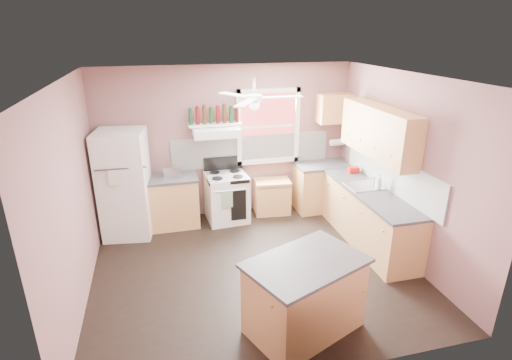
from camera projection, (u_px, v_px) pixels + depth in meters
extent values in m
plane|color=black|center=(254.00, 268.00, 5.78)|extent=(4.50, 4.50, 0.00)
plane|color=white|center=(254.00, 77.00, 4.82)|extent=(4.50, 4.50, 0.00)
cube|color=#7E5554|center=(227.00, 142.00, 7.14)|extent=(4.50, 0.05, 2.70)
cube|color=#7E5554|center=(405.00, 168.00, 5.83)|extent=(0.05, 4.00, 2.70)
cube|color=#7E5554|center=(70.00, 198.00, 4.78)|extent=(0.05, 4.00, 2.70)
cube|color=white|center=(252.00, 150.00, 7.27)|extent=(2.90, 0.03, 0.55)
cube|color=white|center=(390.00, 172.00, 6.15)|extent=(0.03, 2.60, 0.55)
cube|color=maroon|center=(268.00, 127.00, 7.18)|extent=(1.00, 0.02, 1.20)
cube|color=white|center=(268.00, 127.00, 7.16)|extent=(1.16, 0.07, 1.36)
cube|color=white|center=(125.00, 184.00, 6.47)|extent=(0.84, 0.83, 1.77)
cube|color=tan|center=(172.00, 202.00, 6.93)|extent=(0.90, 0.60, 0.86)
cube|color=#3C3C3F|center=(170.00, 178.00, 6.77)|extent=(0.92, 0.62, 0.04)
cube|color=silver|center=(173.00, 172.00, 6.72)|extent=(0.31, 0.24, 0.18)
cube|color=white|center=(227.00, 198.00, 7.11)|extent=(0.74, 0.68, 0.86)
cube|color=white|center=(216.00, 132.00, 6.74)|extent=(0.78, 0.50, 0.14)
cube|color=white|center=(215.00, 124.00, 6.81)|extent=(0.90, 0.26, 0.03)
cube|color=tan|center=(272.00, 196.00, 7.43)|extent=(0.68, 0.49, 0.64)
cube|color=tan|center=(322.00, 187.00, 7.57)|extent=(1.00, 0.60, 0.86)
cube|color=tan|center=(368.00, 218.00, 6.35)|extent=(0.60, 2.20, 0.86)
cube|color=#3C3C3F|center=(323.00, 165.00, 7.41)|extent=(1.02, 0.62, 0.04)
cube|color=#3C3C3F|center=(371.00, 192.00, 6.19)|extent=(0.62, 2.22, 0.04)
cube|color=silver|center=(365.00, 186.00, 6.36)|extent=(0.55, 0.45, 0.03)
cylinder|color=silver|center=(374.00, 181.00, 6.37)|extent=(0.03, 0.03, 0.14)
cube|color=tan|center=(378.00, 132.00, 6.08)|extent=(0.33, 1.80, 0.76)
cube|color=tan|center=(334.00, 108.00, 7.21)|extent=(0.60, 0.33, 0.52)
cylinder|color=white|center=(337.00, 142.00, 7.50)|extent=(0.26, 0.12, 0.12)
cube|color=tan|center=(304.00, 297.00, 4.48)|extent=(1.42, 1.18, 0.86)
cube|color=#3C3C3F|center=(306.00, 263.00, 4.32)|extent=(1.51, 1.27, 0.04)
cylinder|color=white|center=(254.00, 98.00, 4.91)|extent=(0.20, 0.20, 0.08)
imported|color=silver|center=(379.00, 182.00, 6.20)|extent=(0.10, 0.10, 0.24)
cube|color=#B1120F|center=(353.00, 170.00, 6.94)|extent=(0.19, 0.13, 0.10)
cylinder|color=#143819|center=(191.00, 117.00, 6.67)|extent=(0.06, 0.06, 0.27)
cylinder|color=#590F0F|center=(197.00, 116.00, 6.69)|extent=(0.06, 0.06, 0.29)
cylinder|color=#3F230F|center=(204.00, 115.00, 6.71)|extent=(0.06, 0.06, 0.31)
cylinder|color=#143819|center=(211.00, 116.00, 6.75)|extent=(0.06, 0.06, 0.27)
cylinder|color=#590F0F|center=(218.00, 115.00, 6.77)|extent=(0.06, 0.06, 0.29)
cylinder|color=#3F230F|center=(224.00, 114.00, 6.79)|extent=(0.06, 0.06, 0.31)
cylinder|color=#143819|center=(231.00, 115.00, 6.82)|extent=(0.06, 0.06, 0.27)
cylinder|color=#590F0F|center=(237.00, 114.00, 6.85)|extent=(0.06, 0.06, 0.29)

